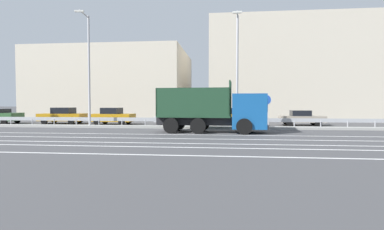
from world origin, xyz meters
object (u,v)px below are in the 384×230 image
(street_lamp_1, at_px, (88,66))
(street_lamp_2, at_px, (237,67))
(dump_truck, at_px, (226,113))
(parked_car_3, at_px, (113,116))
(median_road_sign, at_px, (266,110))
(parked_car_2, at_px, (63,116))
(parked_car_4, at_px, (176,118))
(parked_car_5, at_px, (233,117))
(parked_car_6, at_px, (301,118))

(street_lamp_1, relative_size, street_lamp_2, 1.04)
(dump_truck, xyz_separation_m, parked_car_3, (-10.66, 6.72, -0.55))
(median_road_sign, bearing_deg, parked_car_3, 165.80)
(parked_car_3, bearing_deg, street_lamp_1, -7.45)
(street_lamp_1, bearing_deg, dump_truck, -15.58)
(street_lamp_1, height_order, street_lamp_2, street_lamp_1)
(median_road_sign, relative_size, street_lamp_2, 0.30)
(dump_truck, height_order, street_lamp_1, street_lamp_1)
(parked_car_2, bearing_deg, street_lamp_1, -133.00)
(dump_truck, bearing_deg, parked_car_4, -143.73)
(median_road_sign, distance_m, parked_car_5, 4.37)
(dump_truck, distance_m, parked_car_6, 10.10)
(street_lamp_1, xyz_separation_m, parked_car_3, (0.69, 3.55, -4.33))
(dump_truck, distance_m, parked_car_3, 12.61)
(median_road_sign, relative_size, street_lamp_1, 0.29)
(parked_car_5, height_order, parked_car_6, parked_car_5)
(parked_car_6, bearing_deg, street_lamp_1, -74.92)
(median_road_sign, relative_size, parked_car_4, 0.65)
(parked_car_3, relative_size, parked_car_4, 0.96)
(dump_truck, bearing_deg, street_lamp_1, -102.67)
(parked_car_4, xyz_separation_m, parked_car_6, (11.43, 0.45, 0.04))
(street_lamp_1, distance_m, street_lamp_2, 12.23)
(parked_car_4, height_order, parked_car_6, parked_car_6)
(street_lamp_2, relative_size, parked_car_5, 2.00)
(parked_car_4, bearing_deg, parked_car_3, -92.69)
(street_lamp_1, distance_m, parked_car_3, 5.65)
(street_lamp_1, distance_m, parked_car_2, 7.58)
(parked_car_6, bearing_deg, parked_car_3, -85.79)
(street_lamp_2, bearing_deg, parked_car_5, 93.06)
(street_lamp_1, distance_m, parked_car_5, 13.30)
(street_lamp_1, relative_size, parked_car_6, 2.33)
(median_road_sign, distance_m, street_lamp_2, 4.09)
(median_road_sign, height_order, parked_car_4, median_road_sign)
(parked_car_2, distance_m, parked_car_4, 11.44)
(street_lamp_1, height_order, parked_car_6, street_lamp_1)
(dump_truck, xyz_separation_m, parked_car_2, (-16.00, 7.29, -0.55))
(street_lamp_2, relative_size, parked_car_6, 2.24)
(parked_car_3, distance_m, parked_car_5, 11.36)
(dump_truck, relative_size, parked_car_4, 1.82)
(street_lamp_1, xyz_separation_m, parked_car_5, (12.04, 3.64, -4.32))
(median_road_sign, bearing_deg, street_lamp_1, -179.73)
(parked_car_4, height_order, parked_car_5, parked_car_5)
(parked_car_5, bearing_deg, dump_truck, -6.25)
(median_road_sign, relative_size, parked_car_5, 0.61)
(street_lamp_2, xyz_separation_m, parked_car_4, (-5.45, 3.64, -4.25))
(parked_car_3, xyz_separation_m, parked_car_4, (6.09, 0.22, -0.13))
(street_lamp_1, height_order, parked_car_2, street_lamp_1)
(dump_truck, distance_m, street_lamp_1, 12.37)
(street_lamp_2, distance_m, parked_car_4, 7.81)
(parked_car_2, distance_m, parked_car_3, 5.38)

